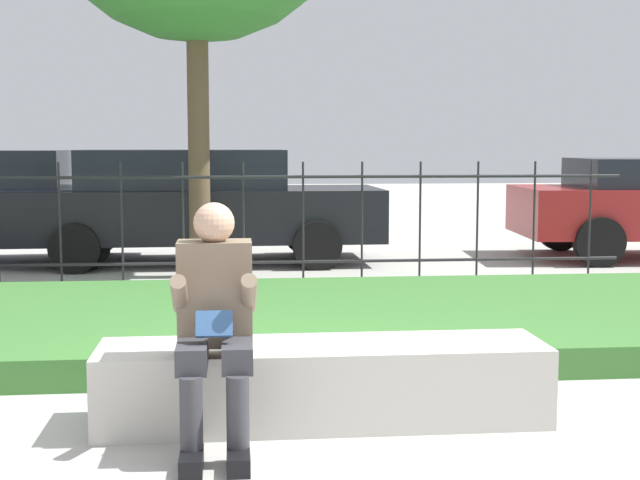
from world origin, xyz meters
The scene contains 6 objects.
ground_plane centered at (0.00, 0.00, 0.00)m, with size 60.00×60.00×0.00m, color #B2AFA8.
stone_bench centered at (0.05, 0.00, 0.19)m, with size 2.46×0.59×0.44m.
person_seated_reader centered at (-0.53, -0.33, 0.67)m, with size 0.42×0.73×1.24m.
grass_berm centered at (0.00, 2.33, 0.11)m, with size 9.68×3.25×0.21m.
iron_fence centered at (0.00, 4.73, 0.71)m, with size 7.68×0.03×1.35m.
car_parked_center centered at (-0.92, 6.84, 0.77)m, with size 4.71×1.92×1.47m.
Camera 1 is at (-0.44, -4.78, 1.53)m, focal length 50.00 mm.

